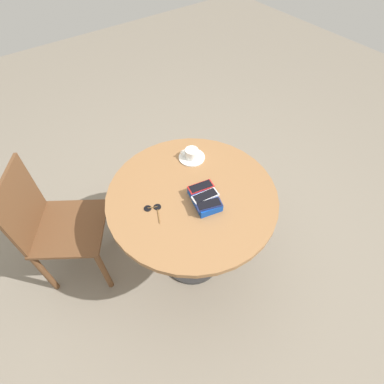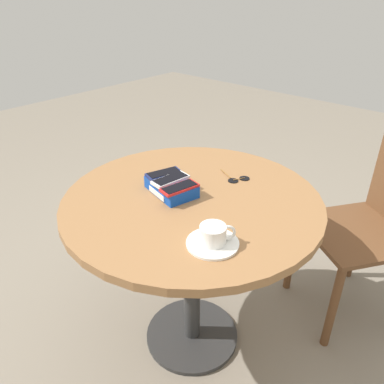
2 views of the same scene
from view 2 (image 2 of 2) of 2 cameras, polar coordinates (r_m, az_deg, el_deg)
ground_plane at (r=1.81m, az=-0.00°, el=-21.00°), size 8.00×8.00×0.00m
round_table at (r=1.40m, az=-0.00°, el=-5.10°), size 0.92×0.92×0.72m
phone_box at (r=1.35m, az=-3.19°, el=0.78°), size 0.21×0.16×0.04m
phone_navy at (r=1.39m, az=-4.33°, el=2.81°), size 0.09×0.14×0.01m
phone_white at (r=1.34m, az=-3.30°, el=1.91°), size 0.08×0.14×0.01m
phone_red at (r=1.29m, az=-1.91°, el=0.68°), size 0.08×0.14×0.01m
saucer at (r=1.10m, az=3.15°, el=-7.80°), size 0.16×0.16×0.01m
coffee_cup at (r=1.08m, az=3.34°, el=-6.40°), size 0.09×0.10×0.06m
sunglasses at (r=1.46m, az=6.90°, el=2.01°), size 0.13×0.08×0.01m
chair_near_window at (r=1.82m, az=25.58°, el=-4.75°), size 0.57×0.57×0.88m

